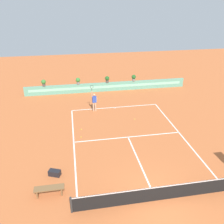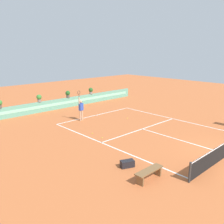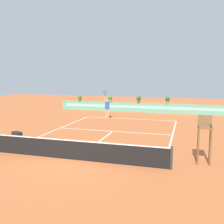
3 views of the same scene
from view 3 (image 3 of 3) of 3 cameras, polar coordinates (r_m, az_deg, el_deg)
ground_plane at (r=17.65m, az=-0.18°, el=-4.60°), size 60.00×60.00×0.00m
court_lines at (r=18.32m, az=0.47°, el=-4.12°), size 8.32×11.94×0.01m
net at (r=12.07m, az=-8.45°, el=-8.21°), size 8.92×0.10×1.00m
back_wall_barrier at (r=27.54m, az=6.03°, el=1.02°), size 18.00×0.21×1.00m
umpire_chair at (r=12.06m, az=20.00°, el=-4.56°), size 0.60×0.60×2.14m
gear_bag at (r=17.32m, az=-20.48°, el=-4.76°), size 0.78×0.60×0.36m
tennis_player at (r=23.15m, az=-1.11°, el=1.08°), size 0.62×0.27×2.58m
tennis_ball_near_baseline at (r=20.34m, az=5.79°, el=-2.84°), size 0.07×0.07×0.07m
tennis_ball_mid_court at (r=19.80m, az=-9.22°, el=-3.20°), size 0.07×0.07×0.07m
tennis_ball_by_sideline at (r=20.80m, az=-7.62°, el=-2.62°), size 0.07×0.07×0.07m
potted_plant_right at (r=27.06m, az=12.32°, el=2.69°), size 0.48×0.48×0.72m
potted_plant_far_left at (r=29.46m, az=-7.20°, el=3.25°), size 0.48×0.48×0.72m
potted_plant_centre at (r=27.45m, az=6.00°, el=2.91°), size 0.48×0.48×0.72m
potted_plant_left at (r=28.20m, az=-0.42°, el=3.09°), size 0.48×0.48×0.72m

